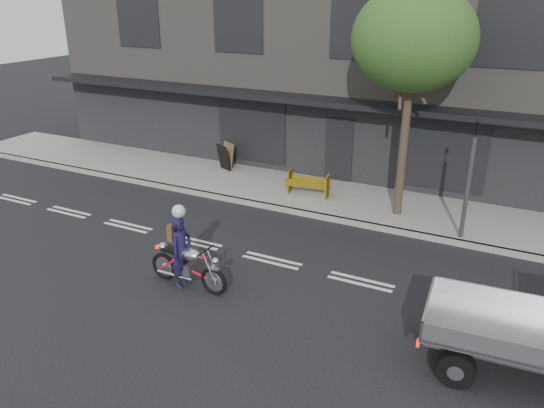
{
  "coord_description": "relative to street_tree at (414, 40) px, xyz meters",
  "views": [
    {
      "loc": [
        5.46,
        -10.91,
        6.57
      ],
      "look_at": [
        -0.25,
        0.5,
        1.36
      ],
      "focal_mm": 35.0,
      "sensor_mm": 36.0,
      "label": 1
    }
  ],
  "objects": [
    {
      "name": "ground",
      "position": [
        -2.2,
        -4.2,
        -5.28
      ],
      "size": [
        80.0,
        80.0,
        0.0
      ],
      "primitive_type": "plane",
      "color": "black",
      "rests_on": "ground"
    },
    {
      "name": "rider",
      "position": [
        -3.55,
        -6.22,
        -4.4
      ],
      "size": [
        0.45,
        0.66,
        1.76
      ],
      "primitive_type": "imported",
      "rotation": [
        0.0,
        0.0,
        1.53
      ],
      "color": "#161336",
      "rests_on": "ground"
    },
    {
      "name": "sidewalk",
      "position": [
        -2.2,
        0.5,
        -5.2
      ],
      "size": [
        32.0,
        3.2,
        0.15
      ],
      "primitive_type": "cube",
      "color": "gray",
      "rests_on": "ground"
    },
    {
      "name": "building_main",
      "position": [
        -2.2,
        7.1,
        -1.28
      ],
      "size": [
        26.0,
        10.0,
        8.0
      ],
      "primitive_type": "cube",
      "color": "slate",
      "rests_on": "ground"
    },
    {
      "name": "motorcycle",
      "position": [
        -3.4,
        -6.22,
        -4.71
      ],
      "size": [
        2.17,
        0.63,
        1.11
      ],
      "rotation": [
        0.0,
        0.0,
        -0.04
      ],
      "color": "black",
      "rests_on": "ground"
    },
    {
      "name": "construction_barrier",
      "position": [
        -3.09,
        0.05,
        -4.72
      ],
      "size": [
        1.5,
        0.76,
        0.81
      ],
      "primitive_type": null,
      "rotation": [
        0.0,
        0.0,
        0.13
      ],
      "color": "gold",
      "rests_on": "sidewalk"
    },
    {
      "name": "kerb",
      "position": [
        -2.2,
        -1.1,
        -5.2
      ],
      "size": [
        32.0,
        0.2,
        0.15
      ],
      "primitive_type": "cube",
      "color": "gray",
      "rests_on": "ground"
    },
    {
      "name": "traffic_light_pole",
      "position": [
        2.0,
        -0.85,
        -3.63
      ],
      "size": [
        0.12,
        0.12,
        3.5
      ],
      "color": "#2D2D30",
      "rests_on": "ground"
    },
    {
      "name": "street_tree",
      "position": [
        0.0,
        0.0,
        0.0
      ],
      "size": [
        3.4,
        3.4,
        6.74
      ],
      "color": "#382B21",
      "rests_on": "ground"
    },
    {
      "name": "sandwich_board",
      "position": [
        -6.97,
        1.22,
        -4.63
      ],
      "size": [
        0.74,
        0.64,
        0.99
      ],
      "primitive_type": null,
      "rotation": [
        0.0,
        0.0,
        -0.43
      ],
      "color": "black",
      "rests_on": "sidewalk"
    }
  ]
}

